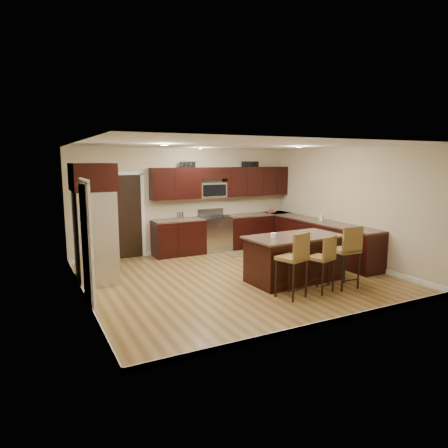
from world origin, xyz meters
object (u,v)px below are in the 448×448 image
stool_left (295,258)px  refrigerator (95,222)px  range (215,233)px  stool_mid (324,257)px  stool_right (347,250)px  island (294,260)px

stool_left → refrigerator: bearing=122.6°
range → stool_left: (-0.37, -3.98, 0.26)m
stool_mid → stool_right: (0.55, -0.01, 0.09)m
island → refrigerator: (-3.55, 1.68, 0.77)m
island → stool_left: bearing=-129.2°
island → refrigerator: bearing=151.8°
range → stool_mid: range is taller
stool_mid → refrigerator: bearing=129.3°
island → stool_right: 1.08m
stool_mid → refrigerator: (-3.58, 2.53, 0.55)m
stool_mid → stool_right: size_ratio=0.88×
range → stool_right: bearing=-78.3°
range → stool_right: stool_right is taller
stool_left → stool_mid: bearing=-16.0°
range → refrigerator: size_ratio=0.47×
refrigerator → range: bearing=23.7°
range → stool_mid: size_ratio=1.05×
stool_left → stool_mid: (0.65, 0.01, -0.07)m
island → stool_mid: stool_mid is taller
stool_left → refrigerator: 3.90m
range → stool_mid: (0.28, -3.98, 0.19)m
island → range: bearing=91.8°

